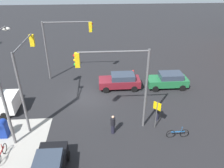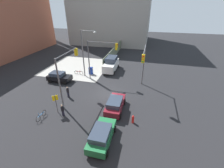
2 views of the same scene
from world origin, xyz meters
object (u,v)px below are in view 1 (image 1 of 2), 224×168
Objects in this scene: traffic_signal_nw_corner at (120,75)px; bicycle_at_crosswalk at (177,133)px; traffic_signal_ne_corner at (26,67)px; mailbox_blue at (3,128)px; bicycle_leaning_on_fence at (2,154)px; traffic_signal_se_corner at (64,39)px; coupe_maroon at (120,81)px; street_lamp_corner at (3,84)px; coupe_green at (168,80)px; pedestrian_crossing at (158,112)px; fire_hydrant at (133,74)px; pedestrian_waiting at (113,124)px.

traffic_signal_nw_corner reaches higher than bicycle_at_crosswalk.
mailbox_blue is (1.70, 2.40, -3.84)m from traffic_signal_ne_corner.
traffic_signal_nw_corner is at bearing -161.63° from bicycle_leaning_on_fence.
traffic_signal_nw_corner is 10.32m from traffic_signal_se_corner.
traffic_signal_se_corner reaches higher than coupe_maroon.
traffic_signal_se_corner is at bearing -60.72° from traffic_signal_nw_corner.
traffic_signal_se_corner is 3.71× the size of bicycle_at_crosswalk.
coupe_green is at bearing -152.15° from street_lamp_corner.
street_lamp_corner is at bearing 76.78° from traffic_signal_ne_corner.
pedestrian_crossing is 0.88× the size of bicycle_at_crosswalk.
coupe_maroon reaches higher than pedestrian_crossing.
fire_hydrant is at bearing -79.97° from bicycle_at_crosswalk.
fire_hydrant is (-10.17, -9.63, -4.22)m from street_lamp_corner.
street_lamp_corner is 14.63m from fire_hydrant.
bicycle_at_crosswalk is (-12.40, -1.20, 0.00)m from bicycle_leaning_on_fence.
traffic_signal_nw_corner is 6.23m from bicycle_at_crosswalk.
bicycle_at_crosswalk is (-3.53, 7.82, -0.50)m from coupe_maroon.
coupe_maroon and coupe_green have the same top height.
traffic_signal_nw_corner is 7.39m from coupe_maroon.
street_lamp_corner is 5.59× the size of mailbox_blue.
coupe_green is at bearing -147.43° from bicycle_leaning_on_fence.
traffic_signal_nw_corner reaches higher than bicycle_leaning_on_fence.
fire_hydrant is 0.58× the size of pedestrian_waiting.
traffic_signal_ne_corner is at bearing -149.63° from pedestrian_waiting.
pedestrian_waiting reaches higher than fire_hydrant.
mailbox_blue is 8.20m from pedestrian_waiting.
coupe_maroon is at bearing -43.47° from pedestrian_crossing.
coupe_maroon is (-8.44, -7.25, -3.86)m from street_lamp_corner.
bicycle_leaning_on_fence is 12.46m from bicycle_at_crosswalk.
traffic_signal_se_corner reaches higher than coupe_green.
fire_hydrant is 8.05m from pedestrian_crossing.
coupe_maroon is 1.02× the size of coupe_green.
coupe_maroon is (-0.75, -6.32, -3.77)m from traffic_signal_nw_corner.
bicycle_at_crosswalk is (1.50, 7.68, -0.50)m from coupe_green.
traffic_signal_nw_corner is 9.27m from coupe_green.
pedestrian_crossing is 0.95× the size of pedestrian_waiting.
coupe_maroon is 8.59m from bicycle_at_crosswalk.
fire_hydrant is at bearing -144.42° from traffic_signal_ne_corner.
bicycle_at_crosswalk reaches higher than fire_hydrant.
bicycle_at_crosswalk is at bearing 163.24° from traffic_signal_ne_corner.
traffic_signal_ne_corner is at bearing 29.59° from coupe_maroon.
pedestrian_crossing is at bearing 135.08° from traffic_signal_se_corner.
traffic_signal_nw_corner is 5.08m from pedestrian_crossing.
pedestrian_crossing is at bearing 173.34° from traffic_signal_ne_corner.
fire_hydrant is (-7.52, 0.30, -4.13)m from traffic_signal_se_corner.
pedestrian_crossing is at bearing -163.41° from bicycle_leaning_on_fence.
traffic_signal_ne_corner is 4.84m from mailbox_blue.
bicycle_at_crosswalk is at bearing 177.28° from street_lamp_corner.
mailbox_blue is 0.33× the size of coupe_maroon.
bicycle_leaning_on_fence is (10.60, 11.40, -0.14)m from fire_hydrant.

